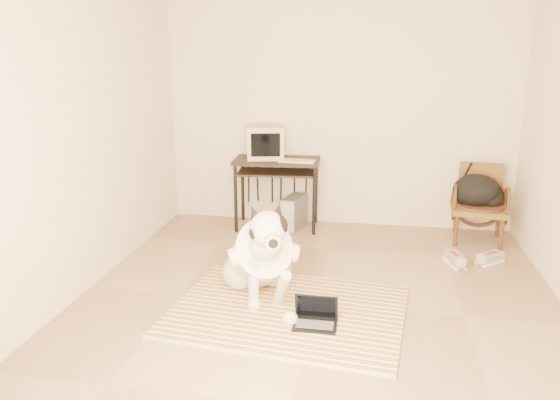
% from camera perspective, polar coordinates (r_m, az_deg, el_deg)
% --- Properties ---
extents(floor, '(4.50, 4.50, 0.00)m').
position_cam_1_polar(floor, '(4.56, 3.77, -10.91)').
color(floor, '#93755A').
rests_on(floor, ground).
extents(wall_back, '(4.50, 0.00, 4.50)m').
position_cam_1_polar(wall_back, '(6.37, 6.18, 9.34)').
color(wall_back, beige).
rests_on(wall_back, floor).
extents(wall_front, '(4.50, 0.00, 4.50)m').
position_cam_1_polar(wall_front, '(1.98, -2.49, -4.65)').
color(wall_front, beige).
rests_on(wall_front, floor).
extents(wall_left, '(0.00, 4.50, 4.50)m').
position_cam_1_polar(wall_left, '(4.77, -20.70, 6.35)').
color(wall_left, beige).
rests_on(wall_left, floor).
extents(rug, '(1.96, 1.58, 0.02)m').
position_cam_1_polar(rug, '(4.44, 0.80, -11.49)').
color(rug, '#BB6626').
rests_on(rug, floor).
extents(dog, '(0.74, 1.12, 0.92)m').
position_cam_1_polar(dog, '(4.56, -1.98, -5.90)').
color(dog, beige).
rests_on(dog, rug).
extents(laptop, '(0.33, 0.24, 0.23)m').
position_cam_1_polar(laptop, '(4.21, 3.74, -12.13)').
color(laptop, black).
rests_on(laptop, rug).
extents(computer_desk, '(1.00, 0.60, 0.81)m').
position_cam_1_polar(computer_desk, '(6.24, -0.35, 3.22)').
color(computer_desk, black).
rests_on(computer_desk, floor).
extents(crt_monitor, '(0.49, 0.47, 0.37)m').
position_cam_1_polar(crt_monitor, '(6.28, -1.57, 6.07)').
color(crt_monitor, '#B9AC91').
rests_on(crt_monitor, computer_desk).
extents(desk_keyboard, '(0.41, 0.18, 0.03)m').
position_cam_1_polar(desk_keyboard, '(6.07, 1.79, 4.10)').
color(desk_keyboard, '#B9AC91').
rests_on(desk_keyboard, computer_desk).
extents(pc_tower, '(0.27, 0.44, 0.38)m').
position_cam_1_polar(pc_tower, '(6.34, 1.48, -1.30)').
color(pc_tower, '#4C4D4F').
rests_on(pc_tower, floor).
extents(rattan_chair, '(0.60, 0.59, 0.82)m').
position_cam_1_polar(rattan_chair, '(6.27, 20.13, -0.34)').
color(rattan_chair, brown).
rests_on(rattan_chair, floor).
extents(backpack, '(0.53, 0.40, 0.36)m').
position_cam_1_polar(backpack, '(6.22, 20.01, 0.79)').
color(backpack, black).
rests_on(backpack, rattan_chair).
extents(sneaker_left, '(0.20, 0.32, 0.11)m').
position_cam_1_polar(sneaker_left, '(5.60, 17.80, -5.97)').
color(sneaker_left, white).
rests_on(sneaker_left, floor).
extents(sneaker_right, '(0.30, 0.28, 0.10)m').
position_cam_1_polar(sneaker_right, '(5.75, 21.10, -5.73)').
color(sneaker_right, white).
rests_on(sneaker_right, floor).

